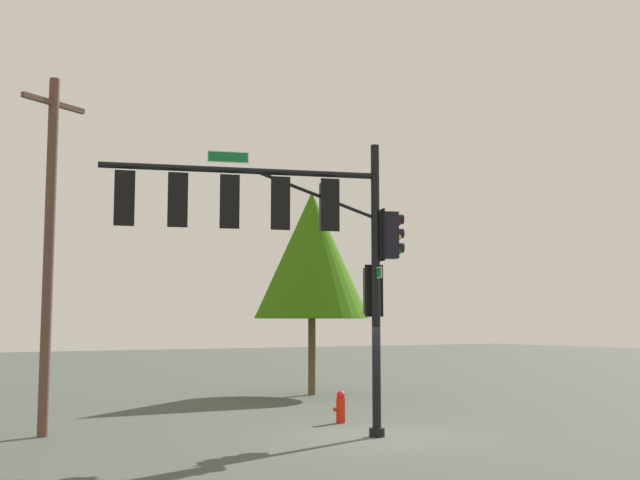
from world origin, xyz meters
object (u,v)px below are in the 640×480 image
signal_pole_assembly (289,230)px  fire_hydrant (341,407)px  utility_pole (49,246)px  tree_near (312,255)px

signal_pole_assembly → fire_hydrant: size_ratio=8.19×
fire_hydrant → utility_pole: bearing=-10.7°
signal_pole_assembly → tree_near: size_ratio=0.91×
fire_hydrant → tree_near: 9.45m
signal_pole_assembly → fire_hydrant: signal_pole_assembly is taller
utility_pole → tree_near: (-10.67, -6.08, 0.71)m
tree_near → utility_pole: bearing=29.7°
signal_pole_assembly → fire_hydrant: 5.36m
fire_hydrant → tree_near: size_ratio=0.11×
fire_hydrant → tree_near: (-3.46, -7.44, 4.68)m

